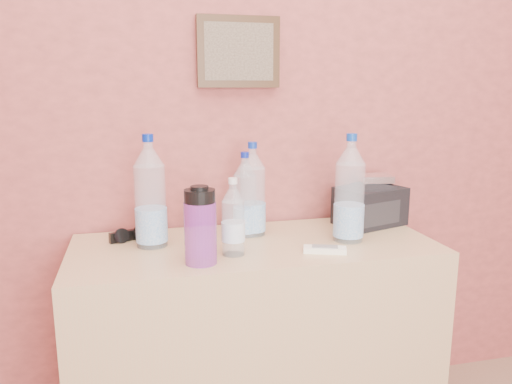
% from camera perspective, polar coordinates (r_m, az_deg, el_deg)
% --- Properties ---
extents(picture_frame, '(0.30, 0.03, 0.25)m').
position_cam_1_polar(picture_frame, '(1.86, -2.01, 15.71)').
color(picture_frame, '#382311').
rests_on(picture_frame, room_shell).
extents(dresser, '(1.22, 0.51, 0.76)m').
position_cam_1_polar(dresser, '(1.84, -0.13, -17.19)').
color(dresser, tan).
rests_on(dresser, ground).
extents(pet_large_a, '(0.10, 0.10, 0.37)m').
position_cam_1_polar(pet_large_a, '(1.66, -11.99, -0.62)').
color(pet_large_a, white).
rests_on(pet_large_a, dresser).
extents(pet_large_b, '(0.09, 0.09, 0.33)m').
position_cam_1_polar(pet_large_b, '(1.76, -0.40, -0.26)').
color(pet_large_b, white).
rests_on(pet_large_b, dresser).
extents(pet_large_c, '(0.08, 0.08, 0.30)m').
position_cam_1_polar(pet_large_c, '(1.75, -1.26, -0.81)').
color(pet_large_c, white).
rests_on(pet_large_c, dresser).
extents(pet_large_d, '(0.10, 0.10, 0.37)m').
position_cam_1_polar(pet_large_d, '(1.71, 10.64, -0.25)').
color(pet_large_d, '#C5E9F7').
rests_on(pet_large_d, dresser).
extents(pet_small, '(0.07, 0.07, 0.24)m').
position_cam_1_polar(pet_small, '(1.55, -2.62, -3.37)').
color(pet_small, silver).
rests_on(pet_small, dresser).
extents(nalgene_bottle, '(0.10, 0.10, 0.24)m').
position_cam_1_polar(nalgene_bottle, '(1.48, -6.38, -3.85)').
color(nalgene_bottle, purple).
rests_on(nalgene_bottle, dresser).
extents(sunglasses, '(0.15, 0.10, 0.04)m').
position_cam_1_polar(sunglasses, '(1.77, -14.27, -4.80)').
color(sunglasses, black).
rests_on(sunglasses, dresser).
extents(ac_remote, '(0.14, 0.09, 0.02)m').
position_cam_1_polar(ac_remote, '(1.61, 7.88, -6.55)').
color(ac_remote, white).
rests_on(ac_remote, dresser).
extents(toiletry_bag, '(0.28, 0.24, 0.16)m').
position_cam_1_polar(toiletry_bag, '(1.95, 12.90, -1.28)').
color(toiletry_bag, black).
rests_on(toiletry_bag, dresser).
extents(foil_packet, '(0.13, 0.12, 0.03)m').
position_cam_1_polar(foil_packet, '(1.96, 13.41, 1.56)').
color(foil_packet, white).
rests_on(foil_packet, toiletry_bag).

